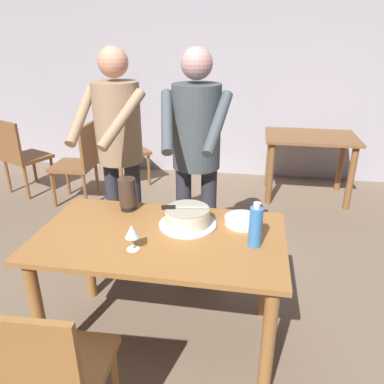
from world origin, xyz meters
name	(u,v)px	position (x,y,z in m)	size (l,w,h in m)	color
ground_plane	(164,337)	(0.00, 0.00, 0.00)	(14.00, 14.00, 0.00)	#7A6651
back_wall	(220,71)	(0.00, 3.17, 1.35)	(10.00, 0.12, 2.70)	#ADA8B2
main_dining_table	(161,254)	(0.00, 0.00, 0.62)	(1.39, 0.79, 0.75)	#9E6633
cake_on_platter	(188,217)	(0.13, 0.14, 0.80)	(0.34, 0.34, 0.11)	silver
cake_knife	(175,207)	(0.06, 0.12, 0.87)	(0.27, 0.07, 0.02)	silver
plate_stack	(243,221)	(0.45, 0.21, 0.77)	(0.22, 0.22, 0.04)	white
wine_glass_near	(132,232)	(-0.10, -0.17, 0.85)	(0.08, 0.08, 0.14)	silver
water_bottle	(255,226)	(0.52, -0.03, 0.86)	(0.07, 0.07, 0.25)	#387AC6
hurricane_lamp	(128,194)	(-0.28, 0.28, 0.86)	(0.11, 0.11, 0.21)	black
person_cutting_cake	(196,149)	(0.11, 0.61, 1.08)	(0.47, 0.55, 1.72)	#2D2D38
person_standing_beside	(119,144)	(-0.45, 0.64, 1.08)	(0.46, 0.58, 1.72)	#2D2D38
chair_near_side	(47,375)	(-0.29, -0.77, 0.49)	(0.46, 0.46, 0.90)	#9E6633
background_table	(309,149)	(1.11, 2.47, 0.58)	(1.00, 0.70, 0.74)	brown
background_chair_0	(122,148)	(-1.11, 2.45, 0.49)	(0.62, 0.62, 0.90)	brown
background_chair_1	(80,161)	(-1.41, 1.88, 0.49)	(0.46, 0.46, 0.90)	brown
background_chair_2	(21,154)	(-2.19, 2.00, 0.49)	(0.58, 0.58, 0.90)	brown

